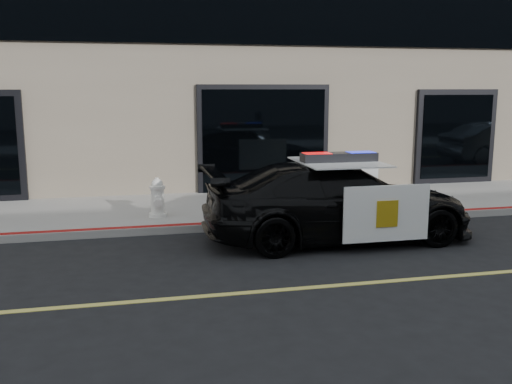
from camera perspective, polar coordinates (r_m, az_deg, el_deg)
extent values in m
plane|color=black|center=(9.02, 17.78, -8.15)|extent=(120.00, 120.00, 0.00)
cube|color=gray|center=(13.62, 6.57, -1.19)|extent=(60.00, 3.50, 0.15)
imported|color=black|center=(10.61, 8.18, -0.95)|extent=(2.08, 5.01, 1.45)
cube|color=white|center=(9.87, 12.92, -2.11)|extent=(1.54, 0.04, 0.97)
cube|color=white|center=(11.73, 8.59, 0.01)|extent=(1.54, 0.04, 0.97)
cube|color=white|center=(10.49, 8.28, 2.99)|extent=(1.46, 1.74, 0.02)
cube|color=gold|center=(9.84, 13.00, -2.15)|extent=(0.39, 0.01, 0.46)
cube|color=black|center=(10.48, 8.29, 3.45)|extent=(1.39, 0.37, 0.17)
cube|color=red|center=(10.34, 6.10, 3.47)|extent=(0.48, 0.32, 0.16)
cube|color=#0C19CC|center=(10.63, 10.42, 3.55)|extent=(0.48, 0.32, 0.16)
cylinder|color=white|center=(12.02, -9.77, -2.26)|extent=(0.37, 0.37, 0.08)
cylinder|color=white|center=(11.95, -9.81, -0.85)|extent=(0.27, 0.27, 0.52)
cylinder|color=white|center=(11.90, -9.85, 0.47)|extent=(0.32, 0.32, 0.06)
sphere|color=white|center=(11.89, -9.86, 0.76)|extent=(0.24, 0.24, 0.24)
cylinder|color=white|center=(11.88, -9.88, 1.25)|extent=(0.07, 0.07, 0.07)
cylinder|color=white|center=(12.11, -9.87, -0.36)|extent=(0.13, 0.12, 0.13)
cylinder|color=white|center=(11.77, -9.78, -0.67)|extent=(0.13, 0.12, 0.13)
cylinder|color=white|center=(11.75, -9.76, -1.05)|extent=(0.18, 0.14, 0.18)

